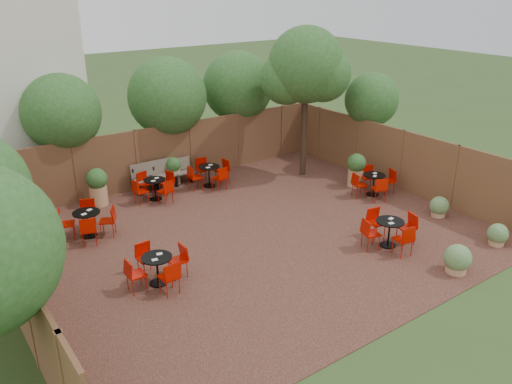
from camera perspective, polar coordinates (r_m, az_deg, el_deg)
ground at (r=14.09m, az=-0.61°, el=-4.88°), size 80.00×80.00×0.00m
courtyard_paving at (r=14.08m, az=-0.61°, el=-4.84°), size 12.00×10.00×0.02m
fence_back at (r=17.73m, az=-9.96°, el=4.09°), size 12.00×0.08×2.00m
fence_left at (r=11.68m, az=-25.75°, el=-7.84°), size 0.08×10.00×2.00m
fence_right at (r=17.57m, az=15.65°, el=3.42°), size 0.08×10.00×2.00m
overhang_foliage at (r=14.46m, az=-14.44°, el=6.81°), size 15.56×10.92×2.66m
courtyard_tree at (r=17.63m, az=5.53°, el=13.25°), size 2.71×2.61×5.10m
park_bench_left at (r=17.33m, az=-11.13°, el=1.81°), size 1.51×0.49×0.93m
park_bench_right at (r=17.60m, az=-9.17°, el=2.14°), size 1.40×0.48×0.86m
bistro_tables at (r=14.80m, az=-2.63°, el=-1.68°), size 9.91×7.83×0.82m
planters at (r=16.32m, az=-10.17°, el=1.08°), size 10.38×4.32×1.18m
low_shrubs at (r=14.39m, az=21.74°, el=-4.53°), size 2.94×2.81×0.70m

